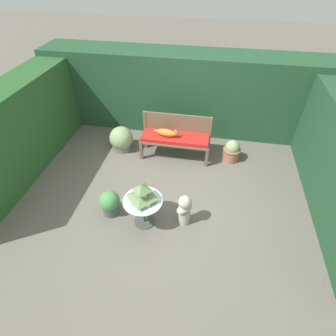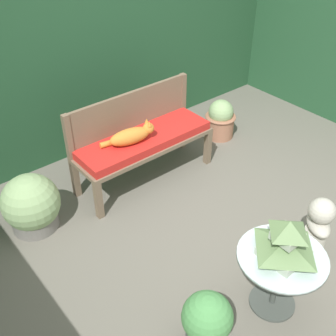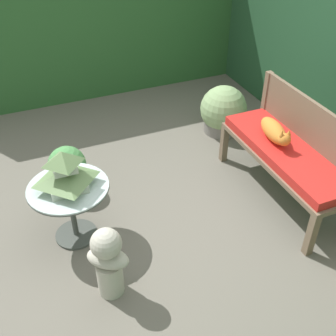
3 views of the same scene
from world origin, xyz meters
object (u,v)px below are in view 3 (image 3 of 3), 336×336
object	(u,v)px
garden_bust	(108,260)
potted_plant_bench_left	(68,169)
cat	(275,131)
garden_bench	(286,156)
potted_plant_path_edge	(223,112)
patio_table	(70,198)
pagoda_birdhouse	(65,172)

from	to	relation	value
garden_bust	potted_plant_bench_left	bearing A→B (deg)	129.41
potted_plant_bench_left	cat	bearing A→B (deg)	69.54
garden_bench	potted_plant_path_edge	distance (m)	1.20
patio_table	pagoda_birdhouse	xyz separation A→B (m)	(0.00, -0.00, 0.24)
garden_bust	potted_plant_bench_left	size ratio (longest dim) A/B	1.28
garden_bench	patio_table	world-z (taller)	same
garden_bench	garden_bust	size ratio (longest dim) A/B	2.44
potted_plant_bench_left	garden_bench	bearing A→B (deg)	65.16
garden_bench	garden_bust	distance (m)	1.76
patio_table	garden_bust	size ratio (longest dim) A/B	1.06
garden_bench	potted_plant_bench_left	bearing A→B (deg)	-114.84
patio_table	potted_plant_path_edge	world-z (taller)	potted_plant_path_edge
pagoda_birdhouse	potted_plant_bench_left	world-z (taller)	pagoda_birdhouse
garden_bust	potted_plant_bench_left	world-z (taller)	garden_bust
garden_bust	potted_plant_path_edge	xyz separation A→B (m)	(-1.61, 1.76, -0.08)
potted_plant_path_edge	potted_plant_bench_left	distance (m)	1.82
cat	pagoda_birdhouse	world-z (taller)	pagoda_birdhouse
pagoda_birdhouse	garden_bench	bearing A→B (deg)	83.60
pagoda_birdhouse	garden_bust	world-z (taller)	pagoda_birdhouse
potted_plant_path_edge	potted_plant_bench_left	size ratio (longest dim) A/B	1.16
patio_table	pagoda_birdhouse	size ratio (longest dim) A/B	1.68
garden_bench	pagoda_birdhouse	world-z (taller)	pagoda_birdhouse
garden_bust	potted_plant_path_edge	world-z (taller)	garden_bust
pagoda_birdhouse	potted_plant_path_edge	bearing A→B (deg)	117.60
pagoda_birdhouse	cat	bearing A→B (deg)	88.78
potted_plant_path_edge	pagoda_birdhouse	bearing A→B (deg)	-62.40
cat	potted_plant_path_edge	world-z (taller)	cat
potted_plant_path_edge	potted_plant_bench_left	bearing A→B (deg)	-77.88
patio_table	garden_bust	xyz separation A→B (m)	(0.63, 0.11, -0.08)
cat	potted_plant_bench_left	bearing A→B (deg)	-101.02
patio_table	pagoda_birdhouse	world-z (taller)	pagoda_birdhouse
pagoda_birdhouse	potted_plant_path_edge	distance (m)	2.15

